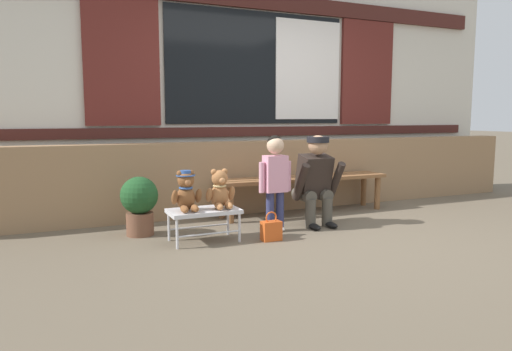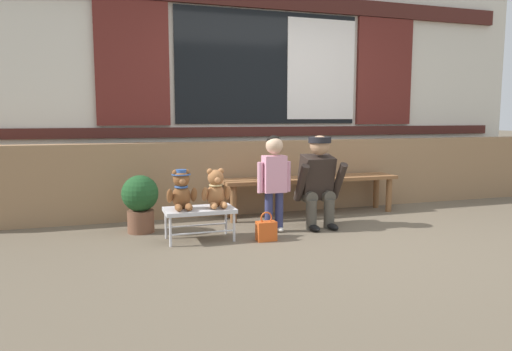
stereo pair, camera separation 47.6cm
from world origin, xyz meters
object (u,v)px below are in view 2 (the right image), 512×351
Objects in this scene: small_display_bench at (199,212)px; potted_plant at (140,200)px; adult_crouching at (318,181)px; teddy_bear_plain at (216,190)px; teddy_bear_with_hat at (182,190)px; handbag_on_ground at (266,230)px; wooden_bench_long at (311,183)px; child_standing at (274,173)px.

potted_plant reaches higher than small_display_bench.
adult_crouching is at bearing -10.36° from potted_plant.
teddy_bear_with_hat is at bearing 179.87° from teddy_bear_plain.
teddy_bear_with_hat is 0.38× the size of adult_crouching.
small_display_bench is 1.12× the size of potted_plant.
small_display_bench is 0.64m from handbag_on_ground.
handbag_on_ground is (0.74, -0.22, -0.38)m from teddy_bear_with_hat.
wooden_bench_long is 1.65m from small_display_bench.
adult_crouching is 1.67× the size of potted_plant.
adult_crouching is at bearing 5.93° from teddy_bear_with_hat.
small_display_bench reaches higher than handbag_on_ground.
handbag_on_ground is (0.58, -0.22, -0.17)m from small_display_bench.
handbag_on_ground is 0.48× the size of potted_plant.
potted_plant is at bearing 162.82° from child_standing.
teddy_bear_plain is at bearing -0.13° from teddy_bear_with_hat.
child_standing reaches higher than wooden_bench_long.
teddy_bear_plain is (0.16, 0.00, 0.20)m from small_display_bench.
small_display_bench is at bearing -0.77° from teddy_bear_with_hat.
child_standing is (-0.70, -0.66, 0.22)m from wooden_bench_long.
teddy_bear_plain is 0.60m from handbag_on_ground.
teddy_bear_with_hat is 0.32m from teddy_bear_plain.
small_display_bench is at bearing 159.48° from handbag_on_ground.
child_standing is 1.35m from potted_plant.
teddy_bear_with_hat is 0.94m from child_standing.
potted_plant is (-1.77, 0.32, -0.16)m from adult_crouching.
potted_plant is (-0.33, 0.47, -0.15)m from teddy_bear_with_hat.
handbag_on_ground is at bearing -16.50° from teddy_bear_with_hat.
teddy_bear_with_hat is at bearing -174.88° from child_standing.
small_display_bench is at bearing -173.23° from adult_crouching.
teddy_bear_plain is at bearing 0.51° from small_display_bench.
teddy_bear_with_hat is (-0.16, 0.00, 0.21)m from small_display_bench.
child_standing reaches higher than adult_crouching.
adult_crouching reaches higher than small_display_bench.
child_standing is at bearing -136.45° from wooden_bench_long.
adult_crouching is at bearing 7.41° from child_standing.
teddy_bear_with_hat is 0.60m from potted_plant.
small_display_bench is 0.25m from teddy_bear_plain.
child_standing reaches higher than small_display_bench.
small_display_bench is 2.35× the size of handbag_on_ground.
adult_crouching reaches higher than handbag_on_ground.
teddy_bear_plain reaches higher than wooden_bench_long.
child_standing reaches higher than teddy_bear_plain.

